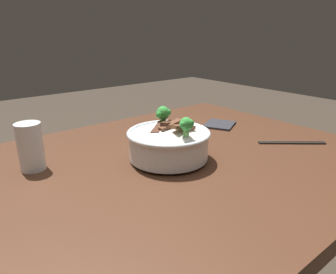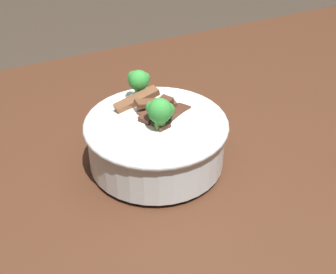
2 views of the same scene
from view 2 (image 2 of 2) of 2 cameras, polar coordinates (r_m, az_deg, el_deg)
dining_table at (r=0.97m, az=7.02°, el=-4.79°), size 1.56×0.95×0.75m
rice_bowl at (r=0.82m, az=-1.41°, el=0.12°), size 0.24×0.24×0.15m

